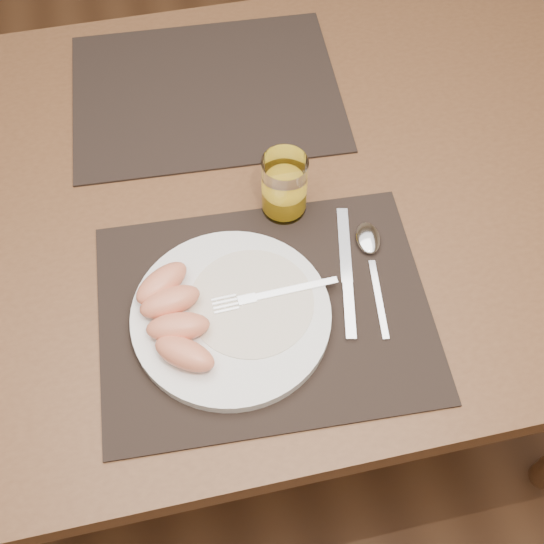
{
  "coord_description": "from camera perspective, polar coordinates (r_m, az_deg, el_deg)",
  "views": [
    {
      "loc": [
        -0.08,
        -0.66,
        1.57
      ],
      "look_at": [
        0.03,
        -0.17,
        0.77
      ],
      "focal_mm": 45.0,
      "sensor_mm": 36.0,
      "label": 1
    }
  ],
  "objects": [
    {
      "name": "ground",
      "position": [
        1.71,
        -2.23,
        -9.28
      ],
      "size": [
        5.0,
        5.0,
        0.0
      ],
      "primitive_type": "plane",
      "color": "#54331C",
      "rests_on": "ground"
    },
    {
      "name": "table",
      "position": [
        1.12,
        -3.35,
        4.12
      ],
      "size": [
        1.4,
        0.9,
        0.75
      ],
      "color": "brown",
      "rests_on": "ground"
    },
    {
      "name": "placemat_near",
      "position": [
        0.93,
        -0.62,
        -3.31
      ],
      "size": [
        0.47,
        0.37,
        0.0
      ],
      "primitive_type": "cube",
      "rotation": [
        0.0,
        0.0,
        -0.05
      ],
      "color": "black",
      "rests_on": "table"
    },
    {
      "name": "placemat_far",
      "position": [
        1.21,
        -5.53,
        14.78
      ],
      "size": [
        0.47,
        0.38,
        0.0
      ],
      "primitive_type": "cube",
      "rotation": [
        0.0,
        0.0,
        -0.06
      ],
      "color": "black",
      "rests_on": "table"
    },
    {
      "name": "plate",
      "position": [
        0.92,
        -3.44,
        -3.67
      ],
      "size": [
        0.27,
        0.27,
        0.02
      ],
      "primitive_type": "cylinder",
      "color": "white",
      "rests_on": "placemat_near"
    },
    {
      "name": "plate_dressing",
      "position": [
        0.92,
        -1.74,
        -2.53
      ],
      "size": [
        0.17,
        0.17,
        0.0
      ],
      "color": "white",
      "rests_on": "plate"
    },
    {
      "name": "fork",
      "position": [
        0.92,
        -0.64,
        -1.99
      ],
      "size": [
        0.17,
        0.03,
        0.0
      ],
      "color": "silver",
      "rests_on": "plate"
    },
    {
      "name": "knife",
      "position": [
        0.96,
        6.31,
        -0.83
      ],
      "size": [
        0.06,
        0.22,
        0.01
      ],
      "color": "silver",
      "rests_on": "placemat_near"
    },
    {
      "name": "spoon",
      "position": [
        0.99,
        8.16,
        2.11
      ],
      "size": [
        0.05,
        0.19,
        0.01
      ],
      "color": "silver",
      "rests_on": "placemat_near"
    },
    {
      "name": "juice_glass",
      "position": [
        1.0,
        1.03,
        7.02
      ],
      "size": [
        0.07,
        0.07,
        0.1
      ],
      "color": "white",
      "rests_on": "placemat_near"
    },
    {
      "name": "grapefruit_wedges",
      "position": [
        0.9,
        -8.25,
        -3.64
      ],
      "size": [
        0.11,
        0.19,
        0.03
      ],
      "color": "#E1825C",
      "rests_on": "plate"
    }
  ]
}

